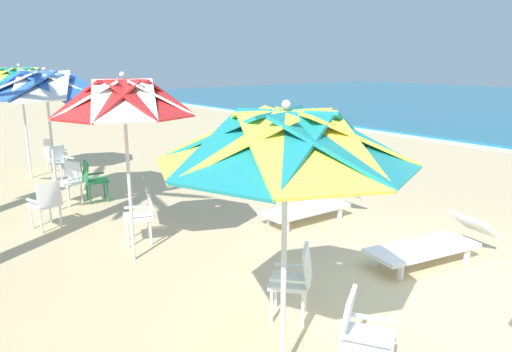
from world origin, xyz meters
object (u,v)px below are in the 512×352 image
Objects in this scene: sun_lounger_2 at (314,205)px; plastic_chair_2 at (142,213)px; plastic_chair_0 at (295,278)px; beach_umbrella_1 at (124,100)px; plastic_chair_6 at (53,152)px; sun_lounger_1 at (433,243)px; beach_umbrella_2 at (46,87)px; beach_umbrella_0 at (286,141)px; plastic_chair_7 at (60,161)px; plastic_chair_3 at (46,202)px; beach_umbrella_3 at (20,79)px; plastic_chair_5 at (70,180)px; plastic_chair_4 at (93,179)px; plastic_chair_1 at (362,333)px.

plastic_chair_2 is at bearing -106.89° from sun_lounger_2.
plastic_chair_0 is 0.40× the size of sun_lounger_2.
plastic_chair_6 is (-6.84, 0.78, -1.86)m from beach_umbrella_1.
plastic_chair_2 reaches higher than sun_lounger_1.
beach_umbrella_2 is 1.28× the size of sun_lounger_2.
beach_umbrella_0 is at bearing -4.37° from plastic_chair_6.
beach_umbrella_1 is 7.13m from plastic_chair_6.
plastic_chair_3 is at bearing -19.71° from plastic_chair_7.
beach_umbrella_1 is at bearing -0.68° from beach_umbrella_3.
beach_umbrella_0 is 0.94× the size of beach_umbrella_1.
plastic_chair_6 is at bearing 169.96° from plastic_chair_5.
beach_umbrella_1 is at bearing -95.53° from sun_lounger_2.
plastic_chair_4 is 0.31× the size of beach_umbrella_3.
plastic_chair_5 is (-0.37, 0.38, -1.91)m from beach_umbrella_2.
beach_umbrella_3 is 2.17m from plastic_chair_7.
plastic_chair_5 is 5.02m from sun_lounger_2.
plastic_chair_0 is at bearing 6.41° from plastic_chair_2.
beach_umbrella_1 reaches higher than plastic_chair_7.
plastic_chair_1 is 1.00× the size of plastic_chair_4.
plastic_chair_0 is 6.21m from beach_umbrella_2.
beach_umbrella_3 is at bearing 179.57° from beach_umbrella_0.
beach_umbrella_0 is 0.92× the size of beach_umbrella_3.
plastic_chair_0 is at bearing 5.41° from plastic_chair_5.
beach_umbrella_2 is at bearing -78.04° from plastic_chair_4.
plastic_chair_5 is 7.08m from sun_lounger_1.
beach_umbrella_2 is (-3.17, -0.18, 0.05)m from beach_umbrella_1.
plastic_chair_1 is 0.31× the size of beach_umbrella_3.
beach_umbrella_1 reaches higher than sun_lounger_1.
plastic_chair_2 is 0.31× the size of beach_umbrella_2.
plastic_chair_3 is 1.00× the size of plastic_chair_5.
beach_umbrella_3 is at bearing -159.76° from sun_lounger_1.
sun_lounger_1 is at bearing 110.69° from plastic_chair_1.
beach_umbrella_3 is at bearing -170.23° from plastic_chair_4.
plastic_chair_1 and plastic_chair_6 have the same top height.
beach_umbrella_2 is at bearing -176.77° from beach_umbrella_1.
plastic_chair_6 is 1.26m from plastic_chair_7.
beach_umbrella_0 is 6.93m from plastic_chair_4.
beach_umbrella_3 is 7.78m from sun_lounger_2.
plastic_chair_5 is at bearing -152.72° from sun_lounger_1.
plastic_chair_6 is 1.00× the size of plastic_chair_7.
beach_umbrella_0 is 3.35m from beach_umbrella_1.
sun_lounger_2 is at bearing -178.97° from sun_lounger_1.
plastic_chair_3 and plastic_chair_7 have the same top height.
beach_umbrella_0 is at bearing 0.06° from beach_umbrella_1.
plastic_chair_5 is at bearing 134.51° from beach_umbrella_2.
beach_umbrella_2 is 1.98m from plastic_chair_5.
plastic_chair_2 is 0.39× the size of sun_lounger_1.
plastic_chair_7 is 6.56m from sun_lounger_2.
beach_umbrella_3 reaches higher than plastic_chair_1.
plastic_chair_4 is (-6.00, -0.19, 0.00)m from plastic_chair_0.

